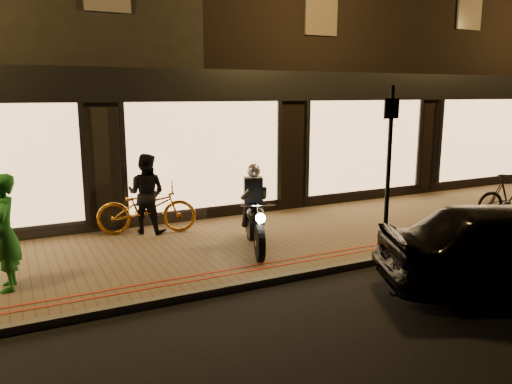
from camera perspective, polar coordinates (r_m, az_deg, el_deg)
ground at (r=8.23m, az=4.62°, el=-10.05°), size 90.00×90.00×0.00m
sidewalk at (r=9.88m, az=-1.43°, el=-5.98°), size 50.00×4.00×0.12m
kerb_stone at (r=8.25m, az=4.44°, el=-9.55°), size 50.00×0.14×0.12m
red_kerb_lines at (r=8.63m, az=2.72°, el=-8.13°), size 50.00×0.26×0.01m
building_row at (r=16.09m, az=-12.60°, el=15.48°), size 48.00×10.11×8.50m
motorcycle at (r=9.26m, az=-0.17°, el=-2.82°), size 0.85×1.87×1.59m
sign_post at (r=9.18m, az=14.95°, el=3.43°), size 0.35×0.09×3.00m
bicycle_gold at (r=10.54m, az=-12.40°, el=-1.83°), size 2.13×1.27×1.06m
bicycle_dark at (r=12.81m, az=27.09°, el=-0.48°), size 1.85×0.83×1.07m
person_green at (r=8.16m, az=-26.83°, el=-4.18°), size 0.44×0.65×1.73m
person_dark at (r=10.54m, az=-12.43°, el=-0.17°), size 1.02×0.99×1.66m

